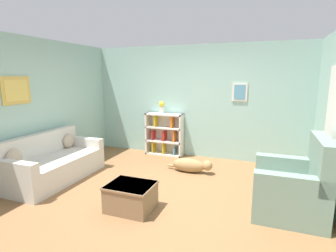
{
  "coord_description": "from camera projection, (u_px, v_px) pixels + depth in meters",
  "views": [
    {
      "loc": [
        1.54,
        -3.73,
        1.89
      ],
      "look_at": [
        0.0,
        0.4,
        1.05
      ],
      "focal_mm": 28.0,
      "sensor_mm": 36.0,
      "label": 1
    }
  ],
  "objects": [
    {
      "name": "ground_plane",
      "position": [
        160.0,
        193.0,
        4.31
      ],
      "size": [
        14.0,
        14.0,
        0.0
      ],
      "primitive_type": "plane",
      "color": "brown"
    },
    {
      "name": "wall_back",
      "position": [
        196.0,
        102.0,
        6.14
      ],
      "size": [
        5.6,
        0.13,
        2.6
      ],
      "color": "#93BCB2",
      "rests_on": "ground_plane"
    },
    {
      "name": "wall_left",
      "position": [
        34.0,
        108.0,
        4.95
      ],
      "size": [
        0.13,
        5.0,
        2.6
      ],
      "color": "#93BCB2",
      "rests_on": "ground_plane"
    },
    {
      "name": "couch",
      "position": [
        53.0,
        164.0,
        4.83
      ],
      "size": [
        0.86,
        1.82,
        0.85
      ],
      "color": "beige",
      "rests_on": "ground_plane"
    },
    {
      "name": "bookshelf",
      "position": [
        165.0,
        134.0,
        6.36
      ],
      "size": [
        0.91,
        0.28,
        1.01
      ],
      "color": "silver",
      "rests_on": "ground_plane"
    },
    {
      "name": "recliner_chair",
      "position": [
        294.0,
        187.0,
        3.61
      ],
      "size": [
        0.91,
        0.99,
        1.11
      ],
      "color": "gray",
      "rests_on": "ground_plane"
    },
    {
      "name": "coffee_table",
      "position": [
        131.0,
        196.0,
        3.74
      ],
      "size": [
        0.66,
        0.54,
        0.38
      ],
      "color": "#846647",
      "rests_on": "ground_plane"
    },
    {
      "name": "dog",
      "position": [
        191.0,
        165.0,
        5.22
      ],
      "size": [
        0.96,
        0.25,
        0.28
      ],
      "color": "#9E7A4C",
      "rests_on": "ground_plane"
    },
    {
      "name": "vase",
      "position": [
        162.0,
        107.0,
        6.24
      ],
      "size": [
        0.13,
        0.13,
        0.29
      ],
      "color": "silver",
      "rests_on": "bookshelf"
    }
  ]
}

